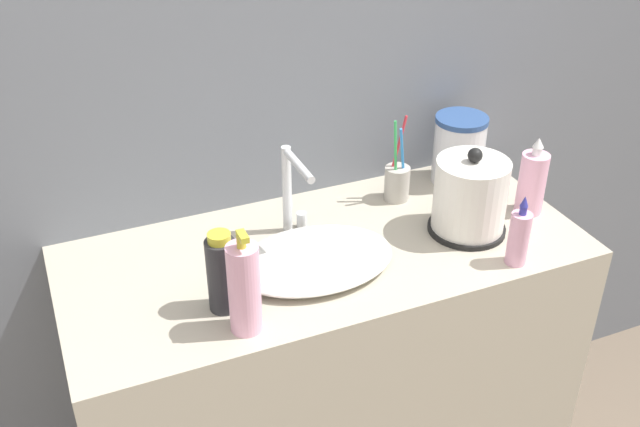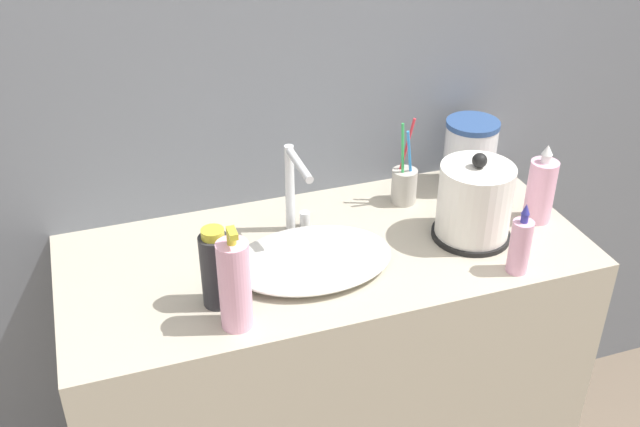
{
  "view_description": "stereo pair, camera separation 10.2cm",
  "coord_description": "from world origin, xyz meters",
  "views": [
    {
      "loc": [
        -0.56,
        -1.03,
        1.85
      ],
      "look_at": [
        -0.02,
        0.26,
        0.99
      ],
      "focal_mm": 42.0,
      "sensor_mm": 36.0,
      "label": 1
    },
    {
      "loc": [
        -0.47,
        -1.07,
        1.85
      ],
      "look_at": [
        -0.02,
        0.26,
        0.99
      ],
      "focal_mm": 42.0,
      "sensor_mm": 36.0,
      "label": 2
    }
  ],
  "objects": [
    {
      "name": "lotion_bottle",
      "position": [
        -0.25,
        0.07,
        0.99
      ],
      "size": [
        0.06,
        0.06,
        0.23
      ],
      "color": "#EAA8C6",
      "rests_on": "vanity_counter"
    },
    {
      "name": "hand_cream_bottle",
      "position": [
        -0.27,
        0.15,
        0.98
      ],
      "size": [
        0.06,
        0.06,
        0.18
      ],
      "color": "#28282D",
      "rests_on": "vanity_counter"
    },
    {
      "name": "vanity_counter",
      "position": [
        0.0,
        0.26,
        0.44
      ],
      "size": [
        1.19,
        0.53,
        0.89
      ],
      "color": "#B7AD99",
      "rests_on": "ground_plane"
    },
    {
      "name": "water_pitcher",
      "position": [
        0.45,
        0.43,
        0.98
      ],
      "size": [
        0.14,
        0.14,
        0.18
      ],
      "color": "silver",
      "rests_on": "vanity_counter"
    },
    {
      "name": "mouthwash_bottle",
      "position": [
        0.37,
        0.05,
        0.96
      ],
      "size": [
        0.05,
        0.05,
        0.17
      ],
      "color": "#EAA8C6",
      "rests_on": "vanity_counter"
    },
    {
      "name": "toothbrush_cup",
      "position": [
        0.26,
        0.41,
        0.94
      ],
      "size": [
        0.06,
        0.06,
        0.22
      ],
      "color": "#B7B2A8",
      "rests_on": "vanity_counter"
    },
    {
      "name": "sink_basin",
      "position": [
        -0.05,
        0.21,
        0.91
      ],
      "size": [
        0.36,
        0.26,
        0.04
      ],
      "color": "silver",
      "rests_on": "vanity_counter"
    },
    {
      "name": "electric_kettle",
      "position": [
        0.34,
        0.21,
        0.98
      ],
      "size": [
        0.18,
        0.18,
        0.22
      ],
      "color": "black",
      "rests_on": "vanity_counter"
    },
    {
      "name": "shampoo_bottle",
      "position": [
        0.53,
        0.23,
        0.97
      ],
      "size": [
        0.07,
        0.07,
        0.2
      ],
      "color": "#EAA8C6",
      "rests_on": "vanity_counter"
    },
    {
      "name": "wall_back",
      "position": [
        0.0,
        0.55,
        1.3
      ],
      "size": [
        6.0,
        0.04,
        2.6
      ],
      "color": "slate",
      "rests_on": "ground_plane"
    },
    {
      "name": "faucet",
      "position": [
        -0.05,
        0.35,
        1.02
      ],
      "size": [
        0.06,
        0.16,
        0.22
      ],
      "color": "silver",
      "rests_on": "vanity_counter"
    }
  ]
}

